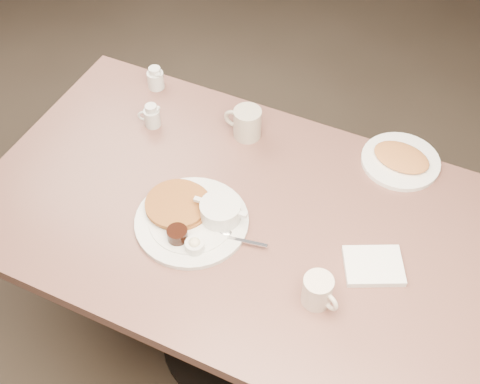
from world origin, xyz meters
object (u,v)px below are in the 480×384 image
at_px(coffee_mug_far, 246,123).
at_px(hash_plate, 401,160).
at_px(coffee_mug_near, 318,291).
at_px(creamer_right, 155,78).
at_px(main_plate, 195,216).
at_px(creamer_left, 152,116).
at_px(diner_table, 237,247).

xyz_separation_m(coffee_mug_far, hash_plate, (0.48, 0.09, -0.04)).
relative_size(coffee_mug_near, creamer_right, 1.47).
xyz_separation_m(coffee_mug_near, hash_plate, (0.06, 0.56, -0.03)).
bearing_deg(creamer_right, main_plate, -49.41).
relative_size(creamer_left, creamer_right, 1.00).
bearing_deg(hash_plate, main_plate, -134.54).
xyz_separation_m(creamer_right, hash_plate, (0.85, 0.01, -0.02)).
xyz_separation_m(diner_table, main_plate, (-0.09, -0.08, 0.19)).
distance_m(coffee_mug_far, creamer_left, 0.31).
bearing_deg(main_plate, creamer_right, 130.59).
distance_m(main_plate, coffee_mug_near, 0.41).
bearing_deg(coffee_mug_near, diner_table, 150.59).
relative_size(main_plate, coffee_mug_far, 3.17).
height_order(diner_table, main_plate, main_plate).
height_order(diner_table, coffee_mug_near, coffee_mug_near).
bearing_deg(diner_table, creamer_left, 152.03).
distance_m(diner_table, creamer_right, 0.65).
height_order(diner_table, creamer_right, creamer_right).
bearing_deg(creamer_right, creamer_left, -63.42).
bearing_deg(main_plate, coffee_mug_near, -13.44).
bearing_deg(diner_table, main_plate, -140.18).
bearing_deg(diner_table, coffee_mug_far, 110.16).
bearing_deg(main_plate, hash_plate, 45.46).
relative_size(creamer_left, hash_plate, 0.29).
xyz_separation_m(diner_table, coffee_mug_far, (-0.11, 0.30, 0.22)).
height_order(main_plate, creamer_right, creamer_right).
distance_m(main_plate, creamer_right, 0.61).
bearing_deg(coffee_mug_far, hash_plate, 10.53).
bearing_deg(creamer_right, hash_plate, 0.54).
relative_size(main_plate, coffee_mug_near, 3.38).
relative_size(coffee_mug_far, creamer_right, 1.57).
bearing_deg(hash_plate, coffee_mug_far, -169.47).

